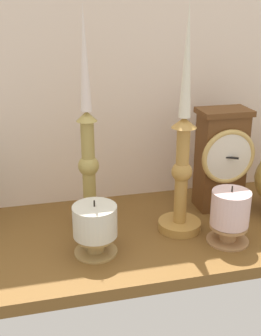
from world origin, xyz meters
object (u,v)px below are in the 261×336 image
mantel_clock (221,159)px  candlestick_tall_left (88,157)px  candlestick_tall_center (182,162)px  pillar_candle_front (230,215)px  pillar_candle_near_clock (95,227)px

mantel_clock → candlestick_tall_left: 29.95cm
mantel_clock → candlestick_tall_center: 14.73cm
candlestick_tall_left → mantel_clock: bearing=2.0°
candlestick_tall_center → pillar_candle_front: candlestick_tall_center is taller
candlestick_tall_left → candlestick_tall_center: (17.59, -6.67, -0.22)cm
candlestick_tall_center → pillar_candle_front: bearing=-42.2°
candlestick_tall_center → pillar_candle_near_clock: (-18.35, -4.77, -9.43)cm
mantel_clock → pillar_candle_near_clock: (-30.51, -12.47, -6.31)cm
mantel_clock → candlestick_tall_left: size_ratio=0.52×
pillar_candle_front → pillar_candle_near_clock: (-25.95, 2.13, -0.34)cm
candlestick_tall_center → pillar_candle_front: 13.71cm
candlestick_tall_left → candlestick_tall_center: 18.81cm
mantel_clock → candlestick_tall_left: candlestick_tall_left is taller
pillar_candle_near_clock → candlestick_tall_left: bearing=86.2°
candlestick_tall_left → pillar_candle_near_clock: 14.99cm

